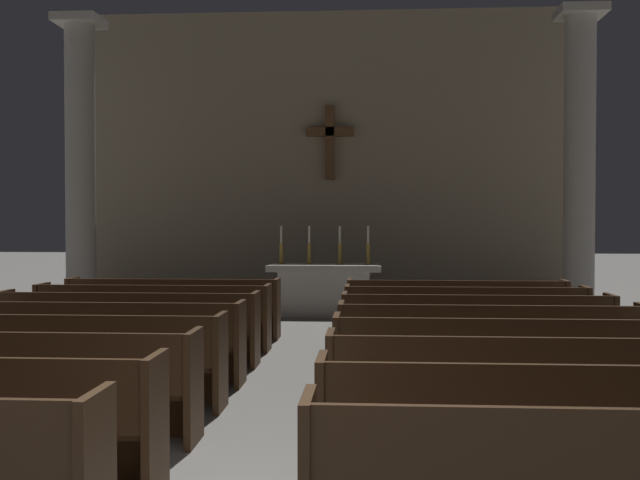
{
  "coord_description": "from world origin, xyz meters",
  "views": [
    {
      "loc": [
        0.9,
        -3.99,
        1.86
      ],
      "look_at": [
        0.0,
        9.55,
        1.52
      ],
      "focal_mm": 42.92,
      "sensor_mm": 36.0,
      "label": 1
    }
  ],
  "objects_px": {
    "pew_left_row_8": "(173,308)",
    "pew_right_row_4": "(509,366)",
    "pew_left_row_3": "(0,384)",
    "pew_right_row_6": "(476,331)",
    "pew_right_row_8": "(456,310)",
    "candlestick_outer_left": "(281,252)",
    "altar": "(324,289)",
    "column_right_third": "(579,168)",
    "candlestick_inner_left": "(309,252)",
    "candlestick_inner_right": "(340,252)",
    "column_left_third": "(80,170)",
    "pew_right_row_5": "(491,346)",
    "pew_left_row_4": "(56,360)",
    "pew_right_row_7": "(465,319)",
    "pew_right_row_3": "(535,392)",
    "pew_left_row_7": "(153,317)",
    "pew_left_row_6": "(128,328)",
    "pew_right_row_2": "(572,431)",
    "pew_left_row_5": "(97,342)",
    "candlestick_outer_right": "(368,252)"
  },
  "relations": [
    {
      "from": "column_left_third",
      "to": "column_right_third",
      "type": "bearing_deg",
      "value": 0.0
    },
    {
      "from": "pew_left_row_5",
      "to": "column_right_third",
      "type": "distance_m",
      "value": 9.84
    },
    {
      "from": "pew_left_row_5",
      "to": "pew_right_row_2",
      "type": "relative_size",
      "value": 1.0
    },
    {
      "from": "pew_right_row_4",
      "to": "candlestick_outer_left",
      "type": "height_order",
      "value": "candlestick_outer_left"
    },
    {
      "from": "pew_left_row_8",
      "to": "pew_right_row_5",
      "type": "height_order",
      "value": "same"
    },
    {
      "from": "column_left_third",
      "to": "pew_right_row_7",
      "type": "bearing_deg",
      "value": -30.18
    },
    {
      "from": "pew_right_row_7",
      "to": "candlestick_outer_right",
      "type": "relative_size",
      "value": 4.49
    },
    {
      "from": "pew_left_row_8",
      "to": "column_right_third",
      "type": "relative_size",
      "value": 0.57
    },
    {
      "from": "pew_left_row_4",
      "to": "column_left_third",
      "type": "xyz_separation_m",
      "value": [
        -2.65,
        7.53,
        2.39
      ]
    },
    {
      "from": "pew_left_row_7",
      "to": "pew_right_row_3",
      "type": "bearing_deg",
      "value": -45.63
    },
    {
      "from": "pew_right_row_8",
      "to": "column_right_third",
      "type": "distance_m",
      "value": 4.65
    },
    {
      "from": "pew_right_row_7",
      "to": "candlestick_inner_left",
      "type": "height_order",
      "value": "candlestick_inner_left"
    },
    {
      "from": "pew_left_row_7",
      "to": "pew_right_row_7",
      "type": "distance_m",
      "value": 4.44
    },
    {
      "from": "pew_right_row_7",
      "to": "candlestick_outer_left",
      "type": "distance_m",
      "value": 5.18
    },
    {
      "from": "pew_right_row_5",
      "to": "candlestick_inner_left",
      "type": "bearing_deg",
      "value": 111.57
    },
    {
      "from": "pew_right_row_3",
      "to": "pew_left_row_7",
      "type": "bearing_deg",
      "value": 134.37
    },
    {
      "from": "pew_left_row_7",
      "to": "pew_right_row_2",
      "type": "xyz_separation_m",
      "value": [
        4.44,
        -5.67,
        0.0
      ]
    },
    {
      "from": "pew_left_row_6",
      "to": "pew_right_row_8",
      "type": "bearing_deg",
      "value": 27.07
    },
    {
      "from": "pew_right_row_5",
      "to": "column_right_third",
      "type": "bearing_deg",
      "value": 67.48
    },
    {
      "from": "pew_left_row_6",
      "to": "pew_right_row_6",
      "type": "xyz_separation_m",
      "value": [
        4.44,
        0.0,
        0.0
      ]
    },
    {
      "from": "pew_left_row_3",
      "to": "pew_right_row_8",
      "type": "relative_size",
      "value": 1.0
    },
    {
      "from": "pew_left_row_6",
      "to": "pew_right_row_6",
      "type": "distance_m",
      "value": 4.44
    },
    {
      "from": "pew_right_row_7",
      "to": "candlestick_inner_right",
      "type": "bearing_deg",
      "value": 115.06
    },
    {
      "from": "pew_left_row_6",
      "to": "pew_right_row_2",
      "type": "height_order",
      "value": "same"
    },
    {
      "from": "pew_right_row_7",
      "to": "column_left_third",
      "type": "relative_size",
      "value": 0.57
    },
    {
      "from": "pew_right_row_6",
      "to": "column_right_third",
      "type": "xyz_separation_m",
      "value": [
        2.65,
        5.26,
        2.39
      ]
    },
    {
      "from": "pew_right_row_6",
      "to": "candlestick_inner_right",
      "type": "xyz_separation_m",
      "value": [
        -1.92,
        5.24,
        0.78
      ]
    },
    {
      "from": "column_left_third",
      "to": "pew_right_row_8",
      "type": "bearing_deg",
      "value": -22.85
    },
    {
      "from": "pew_left_row_7",
      "to": "column_left_third",
      "type": "height_order",
      "value": "column_left_third"
    },
    {
      "from": "pew_left_row_7",
      "to": "pew_left_row_8",
      "type": "xyz_separation_m",
      "value": [
        0.0,
        1.13,
        0.0
      ]
    },
    {
      "from": "column_left_third",
      "to": "pew_left_row_3",
      "type": "bearing_deg",
      "value": -72.99
    },
    {
      "from": "pew_right_row_3",
      "to": "column_left_third",
      "type": "relative_size",
      "value": 0.57
    },
    {
      "from": "pew_right_row_6",
      "to": "column_right_third",
      "type": "height_order",
      "value": "column_right_third"
    },
    {
      "from": "pew_right_row_2",
      "to": "candlestick_inner_right",
      "type": "relative_size",
      "value": 4.49
    },
    {
      "from": "altar",
      "to": "pew_right_row_8",
      "type": "bearing_deg",
      "value": -53.24
    },
    {
      "from": "pew_left_row_3",
      "to": "pew_right_row_4",
      "type": "xyz_separation_m",
      "value": [
        4.44,
        1.13,
        0.0
      ]
    },
    {
      "from": "pew_left_row_5",
      "to": "pew_right_row_7",
      "type": "height_order",
      "value": "same"
    },
    {
      "from": "candlestick_inner_right",
      "to": "column_left_third",
      "type": "bearing_deg",
      "value": 179.82
    },
    {
      "from": "pew_left_row_3",
      "to": "pew_right_row_6",
      "type": "height_order",
      "value": "same"
    },
    {
      "from": "pew_left_row_8",
      "to": "pew_left_row_4",
      "type": "bearing_deg",
      "value": -90.0
    },
    {
      "from": "pew_right_row_5",
      "to": "candlestick_outer_left",
      "type": "relative_size",
      "value": 4.49
    },
    {
      "from": "pew_right_row_8",
      "to": "altar",
      "type": "bearing_deg",
      "value": 126.76
    },
    {
      "from": "pew_left_row_3",
      "to": "pew_right_row_8",
      "type": "distance_m",
      "value": 7.2
    },
    {
      "from": "pew_left_row_4",
      "to": "pew_left_row_5",
      "type": "relative_size",
      "value": 1.0
    },
    {
      "from": "altar",
      "to": "candlestick_outer_left",
      "type": "xyz_separation_m",
      "value": [
        -0.85,
        0.0,
        0.72
      ]
    },
    {
      "from": "pew_left_row_8",
      "to": "candlestick_inner_left",
      "type": "xyz_separation_m",
      "value": [
        1.92,
        2.97,
        0.78
      ]
    },
    {
      "from": "pew_right_row_7",
      "to": "pew_right_row_6",
      "type": "bearing_deg",
      "value": -90.0
    },
    {
      "from": "pew_left_row_8",
      "to": "pew_right_row_8",
      "type": "bearing_deg",
      "value": 0.0
    },
    {
      "from": "pew_right_row_5",
      "to": "pew_right_row_8",
      "type": "xyz_separation_m",
      "value": [
        0.0,
        3.4,
        0.0
      ]
    },
    {
      "from": "pew_left_row_8",
      "to": "pew_right_row_4",
      "type": "bearing_deg",
      "value": -45.63
    }
  ]
}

